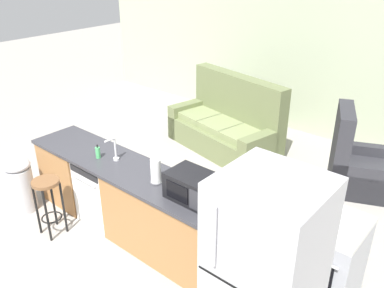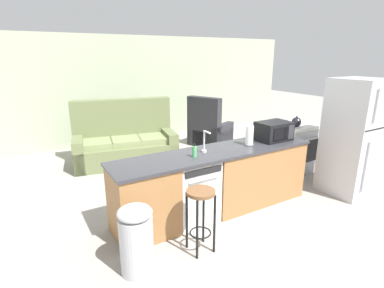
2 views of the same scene
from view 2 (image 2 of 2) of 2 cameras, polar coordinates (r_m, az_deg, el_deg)
ground_plane at (r=4.33m, az=2.81°, el=-13.00°), size 24.00×24.00×0.00m
wall_back at (r=7.75m, az=-12.71°, el=10.03°), size 10.00×0.06×2.60m
kitchen_counter at (r=4.26m, az=5.60°, el=-7.24°), size 2.94×0.66×0.90m
dishwasher at (r=4.01m, az=-0.11°, el=-8.70°), size 0.58×0.61×0.84m
stove_range at (r=6.01m, az=18.92°, el=-0.60°), size 0.76×0.68×0.90m
refrigerator at (r=5.28m, az=28.35°, el=1.09°), size 0.72×0.73×1.81m
microwave at (r=4.66m, az=15.29°, el=2.41°), size 0.50×0.37×0.28m
sink_faucet at (r=3.92m, az=2.43°, el=0.21°), size 0.07×0.18×0.30m
paper_towel_roll at (r=4.31m, az=10.88°, el=1.54°), size 0.14×0.14×0.28m
soap_bottle at (r=3.76m, az=0.48°, el=-1.43°), size 0.06×0.06×0.18m
kettle at (r=5.68m, az=19.28°, el=3.98°), size 0.21×0.17×0.19m
bar_stool at (r=3.35m, az=1.65°, el=-11.99°), size 0.32×0.32×0.74m
trash_bin at (r=3.18m, az=-10.57°, el=-17.34°), size 0.35×0.35×0.74m
couch at (r=6.32m, az=-12.67°, el=0.20°), size 2.14×1.28×1.27m
armchair at (r=7.32m, az=3.14°, el=2.48°), size 1.07×1.10×1.20m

